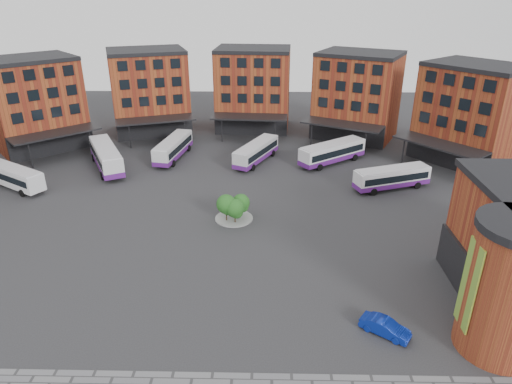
{
  "coord_description": "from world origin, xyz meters",
  "views": [
    {
      "loc": [
        5.57,
        -34.85,
        25.07
      ],
      "look_at": [
        4.59,
        10.82,
        4.0
      ],
      "focal_mm": 32.0,
      "sensor_mm": 36.0,
      "label": 1
    }
  ],
  "objects_px": {
    "tree_island": "(234,207)",
    "bus_b": "(106,156)",
    "bus_a": "(13,176)",
    "bus_d": "(256,152)",
    "bus_c": "(173,148)",
    "blue_car": "(385,327)",
    "bus_e": "(332,152)",
    "bus_f": "(392,177)"
  },
  "relations": [
    {
      "from": "bus_d",
      "to": "bus_a",
      "type": "bearing_deg",
      "value": -136.36
    },
    {
      "from": "bus_f",
      "to": "bus_c",
      "type": "bearing_deg",
      "value": -129.05
    },
    {
      "from": "bus_a",
      "to": "bus_d",
      "type": "bearing_deg",
      "value": -40.88
    },
    {
      "from": "tree_island",
      "to": "blue_car",
      "type": "relative_size",
      "value": 1.12
    },
    {
      "from": "bus_b",
      "to": "bus_c",
      "type": "height_order",
      "value": "bus_b"
    },
    {
      "from": "bus_e",
      "to": "bus_f",
      "type": "relative_size",
      "value": 1.01
    },
    {
      "from": "bus_e",
      "to": "blue_car",
      "type": "distance_m",
      "value": 37.17
    },
    {
      "from": "bus_d",
      "to": "bus_f",
      "type": "relative_size",
      "value": 1.01
    },
    {
      "from": "bus_a",
      "to": "bus_c",
      "type": "relative_size",
      "value": 0.9
    },
    {
      "from": "bus_a",
      "to": "bus_b",
      "type": "distance_m",
      "value": 12.41
    },
    {
      "from": "bus_a",
      "to": "blue_car",
      "type": "bearing_deg",
      "value": -90.99
    },
    {
      "from": "bus_d",
      "to": "bus_e",
      "type": "height_order",
      "value": "bus_e"
    },
    {
      "from": "bus_a",
      "to": "blue_car",
      "type": "xyz_separation_m",
      "value": [
        42.88,
        -27.07,
        -1.1
      ]
    },
    {
      "from": "bus_a",
      "to": "bus_e",
      "type": "xyz_separation_m",
      "value": [
        43.55,
        10.08,
        -0.01
      ]
    },
    {
      "from": "bus_b",
      "to": "bus_c",
      "type": "distance_m",
      "value": 10.12
    },
    {
      "from": "bus_b",
      "to": "bus_a",
      "type": "bearing_deg",
      "value": -172.27
    },
    {
      "from": "bus_c",
      "to": "blue_car",
      "type": "height_order",
      "value": "bus_c"
    },
    {
      "from": "bus_a",
      "to": "bus_f",
      "type": "distance_m",
      "value": 50.22
    },
    {
      "from": "bus_d",
      "to": "bus_f",
      "type": "xyz_separation_m",
      "value": [
        18.16,
        -9.53,
        -0.04
      ]
    },
    {
      "from": "tree_island",
      "to": "bus_b",
      "type": "distance_m",
      "value": 25.3
    },
    {
      "from": "bus_d",
      "to": "bus_e",
      "type": "distance_m",
      "value": 11.5
    },
    {
      "from": "tree_island",
      "to": "blue_car",
      "type": "height_order",
      "value": "tree_island"
    },
    {
      "from": "bus_f",
      "to": "blue_car",
      "type": "relative_size",
      "value": 2.72
    },
    {
      "from": "bus_e",
      "to": "bus_b",
      "type": "bearing_deg",
      "value": -121.17
    },
    {
      "from": "blue_car",
      "to": "tree_island",
      "type": "bearing_deg",
      "value": 69.9
    },
    {
      "from": "bus_d",
      "to": "blue_car",
      "type": "relative_size",
      "value": 2.74
    },
    {
      "from": "tree_island",
      "to": "bus_f",
      "type": "xyz_separation_m",
      "value": [
        20.33,
        9.41,
        -0.17
      ]
    },
    {
      "from": "bus_c",
      "to": "bus_e",
      "type": "bearing_deg",
      "value": 6.24
    },
    {
      "from": "bus_e",
      "to": "blue_car",
      "type": "relative_size",
      "value": 2.74
    },
    {
      "from": "bus_c",
      "to": "bus_f",
      "type": "bearing_deg",
      "value": -9.25
    },
    {
      "from": "bus_b",
      "to": "bus_e",
      "type": "distance_m",
      "value": 33.56
    },
    {
      "from": "bus_b",
      "to": "blue_car",
      "type": "xyz_separation_m",
      "value": [
        32.76,
        -34.24,
        -1.24
      ]
    },
    {
      "from": "tree_island",
      "to": "bus_a",
      "type": "bearing_deg",
      "value": 163.91
    },
    {
      "from": "bus_b",
      "to": "blue_car",
      "type": "height_order",
      "value": "bus_b"
    },
    {
      "from": "blue_car",
      "to": "bus_e",
      "type": "bearing_deg",
      "value": 33.71
    },
    {
      "from": "bus_e",
      "to": "bus_d",
      "type": "bearing_deg",
      "value": -127.35
    },
    {
      "from": "bus_d",
      "to": "bus_e",
      "type": "xyz_separation_m",
      "value": [
        11.49,
        -0.24,
        0.1
      ]
    },
    {
      "from": "tree_island",
      "to": "bus_b",
      "type": "xyz_separation_m",
      "value": [
        -19.77,
        15.79,
        0.13
      ]
    },
    {
      "from": "bus_a",
      "to": "bus_b",
      "type": "height_order",
      "value": "bus_b"
    },
    {
      "from": "bus_c",
      "to": "bus_e",
      "type": "distance_m",
      "value": 24.49
    },
    {
      "from": "bus_b",
      "to": "bus_d",
      "type": "distance_m",
      "value": 22.16
    },
    {
      "from": "bus_c",
      "to": "blue_car",
      "type": "xyz_separation_m",
      "value": [
        23.76,
        -38.86,
        -1.04
      ]
    }
  ]
}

